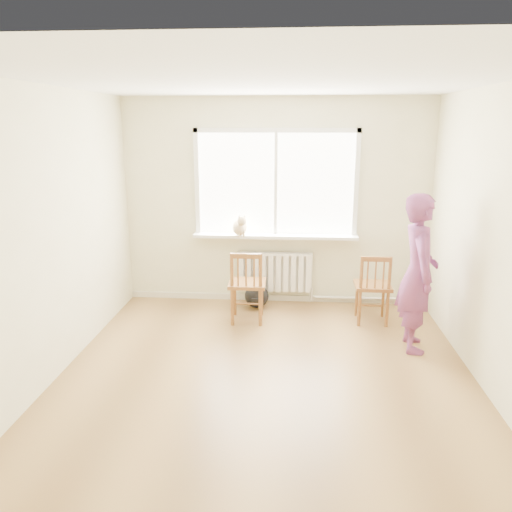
% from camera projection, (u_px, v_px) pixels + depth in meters
% --- Properties ---
extents(floor, '(4.50, 4.50, 0.00)m').
position_uv_depth(floor, '(265.00, 381.00, 4.73)').
color(floor, '#9D7440').
rests_on(floor, ground).
extents(ceiling, '(4.50, 4.50, 0.00)m').
position_uv_depth(ceiling, '(267.00, 80.00, 4.03)').
color(ceiling, white).
rests_on(ceiling, back_wall).
extents(back_wall, '(4.00, 0.01, 2.70)m').
position_uv_depth(back_wall, '(276.00, 203.00, 6.55)').
color(back_wall, beige).
rests_on(back_wall, ground).
extents(window, '(2.12, 0.05, 1.42)m').
position_uv_depth(window, '(276.00, 179.00, 6.44)').
color(window, white).
rests_on(window, back_wall).
extents(windowsill, '(2.15, 0.22, 0.04)m').
position_uv_depth(windowsill, '(275.00, 236.00, 6.55)').
color(windowsill, white).
rests_on(windowsill, back_wall).
extents(radiator, '(1.00, 0.12, 0.55)m').
position_uv_depth(radiator, '(275.00, 271.00, 6.69)').
color(radiator, white).
rests_on(radiator, back_wall).
extents(heating_pipe, '(1.40, 0.04, 0.04)m').
position_uv_depth(heating_pipe, '(367.00, 298.00, 6.72)').
color(heating_pipe, silver).
rests_on(heating_pipe, back_wall).
extents(baseboard, '(4.00, 0.03, 0.08)m').
position_uv_depth(baseboard, '(275.00, 298.00, 6.87)').
color(baseboard, beige).
rests_on(baseboard, ground).
extents(chair_left, '(0.45, 0.43, 0.90)m').
position_uv_depth(chair_left, '(247.00, 286.00, 6.03)').
color(chair_left, brown).
rests_on(chair_left, floor).
extents(chair_right, '(0.43, 0.41, 0.87)m').
position_uv_depth(chair_right, '(373.00, 289.00, 6.00)').
color(chair_right, brown).
rests_on(chair_right, floor).
extents(person, '(0.42, 0.62, 1.68)m').
position_uv_depth(person, '(418.00, 273.00, 5.22)').
color(person, '#CE447E').
rests_on(person, floor).
extents(cat, '(0.27, 0.43, 0.30)m').
position_uv_depth(cat, '(240.00, 226.00, 6.46)').
color(cat, beige).
rests_on(cat, windowsill).
extents(backpack, '(0.32, 0.24, 0.32)m').
position_uv_depth(backpack, '(257.00, 296.00, 6.58)').
color(backpack, black).
rests_on(backpack, floor).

